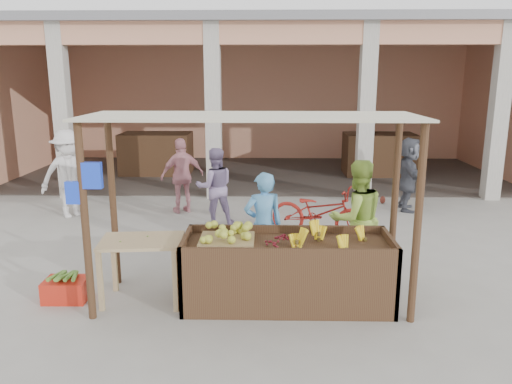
{
  "coord_description": "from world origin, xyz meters",
  "views": [
    {
      "loc": [
        0.24,
        -5.9,
        2.85
      ],
      "look_at": [
        0.08,
        1.2,
        1.18
      ],
      "focal_mm": 35.0,
      "sensor_mm": 36.0,
      "label": 1
    }
  ],
  "objects_px": {
    "side_table": "(142,250)",
    "red_crate": "(67,290)",
    "fruit_stall": "(287,274)",
    "vendor_green": "(357,216)",
    "vendor_blue": "(263,222)",
    "motorcycle": "(320,211)"
  },
  "relations": [
    {
      "from": "side_table",
      "to": "red_crate",
      "type": "bearing_deg",
      "value": 175.22
    },
    {
      "from": "fruit_stall",
      "to": "red_crate",
      "type": "bearing_deg",
      "value": 179.37
    },
    {
      "from": "fruit_stall",
      "to": "vendor_green",
      "type": "height_order",
      "value": "vendor_green"
    },
    {
      "from": "side_table",
      "to": "vendor_blue",
      "type": "bearing_deg",
      "value": 23.81
    },
    {
      "from": "vendor_green",
      "to": "motorcycle",
      "type": "bearing_deg",
      "value": -94.47
    },
    {
      "from": "side_table",
      "to": "vendor_blue",
      "type": "relative_size",
      "value": 0.66
    },
    {
      "from": "vendor_green",
      "to": "vendor_blue",
      "type": "bearing_deg",
      "value": -12.15
    },
    {
      "from": "vendor_blue",
      "to": "side_table",
      "type": "bearing_deg",
      "value": 14.62
    },
    {
      "from": "fruit_stall",
      "to": "vendor_green",
      "type": "distance_m",
      "value": 1.49
    },
    {
      "from": "red_crate",
      "to": "vendor_blue",
      "type": "bearing_deg",
      "value": 17.56
    },
    {
      "from": "vendor_blue",
      "to": "vendor_green",
      "type": "distance_m",
      "value": 1.34
    },
    {
      "from": "side_table",
      "to": "vendor_green",
      "type": "height_order",
      "value": "vendor_green"
    },
    {
      "from": "side_table",
      "to": "motorcycle",
      "type": "xyz_separation_m",
      "value": [
        2.52,
        2.63,
        -0.2
      ]
    },
    {
      "from": "vendor_green",
      "to": "red_crate",
      "type": "bearing_deg",
      "value": -2.34
    },
    {
      "from": "motorcycle",
      "to": "red_crate",
      "type": "bearing_deg",
      "value": 148.73
    },
    {
      "from": "fruit_stall",
      "to": "motorcycle",
      "type": "height_order",
      "value": "motorcycle"
    },
    {
      "from": "vendor_blue",
      "to": "vendor_green",
      "type": "height_order",
      "value": "vendor_green"
    },
    {
      "from": "red_crate",
      "to": "vendor_blue",
      "type": "height_order",
      "value": "vendor_blue"
    },
    {
      "from": "fruit_stall",
      "to": "side_table",
      "type": "relative_size",
      "value": 2.41
    },
    {
      "from": "fruit_stall",
      "to": "vendor_blue",
      "type": "height_order",
      "value": "vendor_blue"
    },
    {
      "from": "red_crate",
      "to": "motorcycle",
      "type": "distance_m",
      "value": 4.42
    },
    {
      "from": "vendor_green",
      "to": "side_table",
      "type": "bearing_deg",
      "value": 2.1
    }
  ]
}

